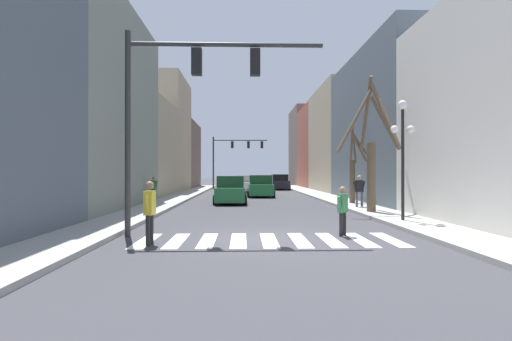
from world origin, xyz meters
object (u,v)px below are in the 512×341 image
at_px(street_lamp_right_corner, 403,136).
at_px(street_tree_right_far, 354,169).
at_px(car_parked_left_far, 231,191).
at_px(pedestrian_on_left_sidewalk, 343,207).
at_px(pedestrian_near_right_corner, 154,187).
at_px(pedestrian_waiting_at_curb, 359,188).
at_px(car_parked_left_near, 244,184).
at_px(car_at_intersection, 280,183).
at_px(street_tree_left_mid, 372,152).
at_px(pedestrian_crossing_street, 150,207).
at_px(traffic_signal_far, 233,150).
at_px(traffic_signal_near, 184,89).
at_px(car_parked_right_far, 261,187).

bearing_deg(street_lamp_right_corner, street_tree_right_far, 86.50).
bearing_deg(car_parked_left_far, pedestrian_on_left_sidewalk, 16.50).
bearing_deg(pedestrian_near_right_corner, pedestrian_waiting_at_curb, 18.05).
relative_size(car_parked_left_near, pedestrian_on_left_sidewalk, 3.01).
height_order(car_parked_left_far, street_tree_right_far, street_tree_right_far).
xyz_separation_m(car_at_intersection, street_tree_right_far, (2.54, -21.70, 1.41)).
bearing_deg(street_tree_left_mid, pedestrian_crossing_street, -138.95).
bearing_deg(traffic_signal_far, street_lamp_right_corner, -77.38).
relative_size(traffic_signal_near, car_at_intersection, 1.37).
xyz_separation_m(car_parked_left_near, pedestrian_on_left_sidewalk, (3.01, -28.15, 0.13)).
xyz_separation_m(street_lamp_right_corner, street_tree_right_far, (0.54, 8.80, -1.19)).
relative_size(car_parked_right_far, pedestrian_near_right_corner, 2.65).
xyz_separation_m(street_lamp_right_corner, car_at_intersection, (-2.00, 30.50, -2.60)).
bearing_deg(street_tree_right_far, traffic_signal_far, 108.16).
bearing_deg(pedestrian_on_left_sidewalk, car_at_intersection, 36.11).
relative_size(car_parked_left_far, pedestrian_crossing_street, 2.52).
relative_size(car_parked_left_far, street_tree_left_mid, 0.69).
bearing_deg(car_parked_left_near, street_lamp_right_corner, 13.47).
bearing_deg(pedestrian_waiting_at_curb, car_parked_right_far, 104.10).
bearing_deg(pedestrian_on_left_sidewalk, traffic_signal_near, 126.30).
height_order(pedestrian_near_right_corner, street_tree_right_far, street_tree_right_far).
distance_m(car_parked_right_far, car_parked_left_far, 7.23).
xyz_separation_m(traffic_signal_near, pedestrian_near_right_corner, (-3.60, 11.96, -3.53)).
bearing_deg(car_parked_right_far, street_tree_right_far, -148.12).
height_order(traffic_signal_far, street_tree_right_far, traffic_signal_far).
bearing_deg(traffic_signal_near, car_at_intersection, 79.65).
relative_size(car_parked_right_far, pedestrian_on_left_sidewalk, 2.75).
xyz_separation_m(car_parked_right_far, pedestrian_crossing_street, (-3.98, -21.54, 0.22)).
relative_size(car_parked_right_far, pedestrian_crossing_street, 2.43).
distance_m(car_at_intersection, pedestrian_near_right_corner, 23.32).
relative_size(car_at_intersection, car_parked_left_near, 1.00).
distance_m(traffic_signal_near, pedestrian_on_left_sidewalk, 6.23).
relative_size(pedestrian_crossing_street, street_tree_left_mid, 0.27).
distance_m(pedestrian_on_left_sidewalk, street_tree_right_far, 12.23).
bearing_deg(pedestrian_on_left_sidewalk, car_parked_right_far, 42.78).
height_order(pedestrian_near_right_corner, pedestrian_crossing_street, pedestrian_near_right_corner).
height_order(car_parked_right_far, pedestrian_near_right_corner, car_parked_right_far).
height_order(traffic_signal_near, pedestrian_near_right_corner, traffic_signal_near).
bearing_deg(traffic_signal_far, pedestrian_crossing_street, -92.13).
bearing_deg(pedestrian_near_right_corner, car_parked_left_near, 104.96).
relative_size(traffic_signal_near, street_lamp_right_corner, 1.38).
relative_size(car_at_intersection, street_tree_right_far, 0.97).
height_order(car_parked_left_near, pedestrian_on_left_sidewalk, car_parked_left_near).
bearing_deg(pedestrian_near_right_corner, car_parked_left_far, 48.20).
xyz_separation_m(traffic_signal_near, street_lamp_right_corner, (8.06, 2.68, -1.21)).
height_order(traffic_signal_far, pedestrian_on_left_sidewalk, traffic_signal_far).
bearing_deg(car_parked_right_far, street_lamp_right_corner, -164.62).
bearing_deg(street_tree_left_mid, pedestrian_waiting_at_curb, 86.73).
distance_m(car_at_intersection, street_tree_left_mid, 27.33).
xyz_separation_m(car_parked_left_far, pedestrian_near_right_corner, (-4.66, -1.17, 0.29)).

